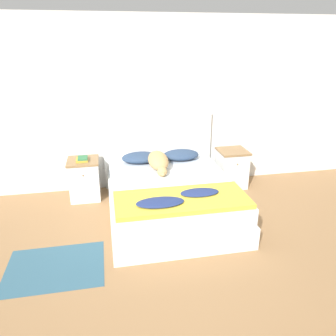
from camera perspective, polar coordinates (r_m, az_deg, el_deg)
ground_plane at (r=3.59m, az=2.48°, el=-16.38°), size 16.00×16.00×0.00m
wall_back at (r=5.01m, az=-3.03°, el=10.82°), size 9.00×0.06×2.55m
bed at (r=4.35m, az=0.50°, el=-5.26°), size 1.60×1.96×0.50m
headboard at (r=5.13m, az=-1.74°, el=3.24°), size 1.68×0.06×1.15m
nightstand_left at (r=4.94m, az=-14.32°, el=-1.86°), size 0.44×0.45×0.60m
nightstand_right at (r=5.29m, az=11.02°, el=0.00°), size 0.44×0.45×0.60m
pillow_left at (r=4.86m, az=-4.86°, el=1.83°), size 0.54×0.35×0.15m
pillow_right at (r=4.96m, az=2.27°, el=2.30°), size 0.54×0.35×0.15m
quilt at (r=3.68m, az=2.26°, el=-5.52°), size 1.50×0.64×0.09m
dog at (r=4.62m, az=-1.68°, el=1.23°), size 0.28×0.80×0.22m
book_stack at (r=4.80m, az=-14.71°, el=1.52°), size 0.17×0.21×0.05m
rug at (r=3.73m, az=-19.04°, el=-16.03°), size 0.99×0.76×0.00m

